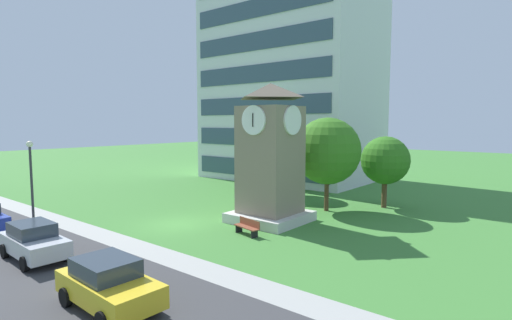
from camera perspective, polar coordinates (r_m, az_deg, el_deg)
name	(u,v)px	position (r m, az deg, el deg)	size (l,w,h in m)	color
ground_plane	(178,225)	(25.10, -11.24, -9.15)	(160.00, 160.00, 0.00)	#3D7A33
street_asphalt	(29,263)	(20.93, -30.00, -12.73)	(120.00, 7.20, 0.01)	#38383A
kerb_strip	(117,240)	(22.77, -19.44, -10.86)	(120.00, 1.60, 0.01)	#9E9E99
office_building	(291,64)	(45.49, 5.09, 13.63)	(18.01, 11.93, 25.60)	silver
clock_tower	(270,162)	(24.81, 2.07, -0.24)	(4.32, 4.32, 8.69)	gray
park_bench	(247,227)	(22.39, -1.25, -9.61)	(1.86, 0.87, 0.88)	brown
street_lamp	(31,174)	(26.45, -29.71, -1.78)	(0.36, 0.36, 5.21)	#333338
tree_by_building	(274,144)	(34.22, 2.55, 2.27)	(4.39, 4.39, 6.61)	#513823
tree_streetside	(327,151)	(28.26, 10.25, 1.27)	(4.72, 4.72, 6.64)	#513823
tree_near_tower	(385,161)	(30.48, 18.15, -0.07)	(3.53, 3.53, 5.28)	#513823
parked_car_silver	(34,241)	(21.08, -29.41, -10.15)	(4.18, 2.06, 1.69)	silver
parked_car_yellow	(108,284)	(14.79, -20.52, -16.36)	(4.20, 2.18, 1.69)	gold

